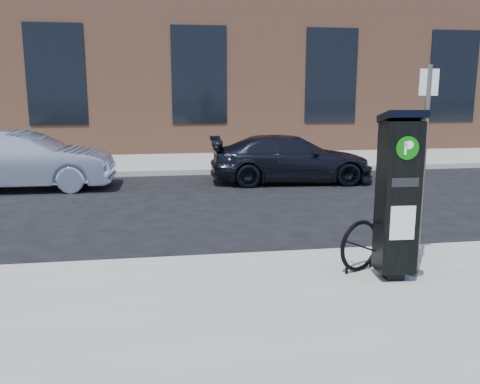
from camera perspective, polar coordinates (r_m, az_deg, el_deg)
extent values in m
plane|color=black|center=(7.51, 2.78, -7.93)|extent=(120.00, 120.00, 0.00)
cube|color=gray|center=(21.13, -4.91, 4.82)|extent=(60.00, 12.00, 0.15)
cube|color=#9E9B93|center=(7.47, 2.81, -7.44)|extent=(60.00, 0.12, 0.16)
cube|color=#9E9B93|center=(15.22, -3.31, 2.28)|extent=(60.00, 0.12, 0.16)
cube|color=#905C41|center=(24.03, -5.60, 14.98)|extent=(28.00, 10.00, 8.00)
cube|color=black|center=(19.25, -19.98, 12.28)|extent=(2.00, 0.06, 3.50)
cube|color=black|center=(18.98, -4.62, 12.93)|extent=(2.00, 0.06, 3.50)
cube|color=black|center=(19.99, 10.19, 12.72)|extent=(2.00, 0.06, 3.50)
cube|color=black|center=(22.12, 22.81, 11.88)|extent=(2.00, 0.06, 3.50)
cube|color=black|center=(6.78, 16.77, -8.77)|extent=(0.23, 0.23, 0.11)
cube|color=black|center=(6.51, 17.27, -0.56)|extent=(0.46, 0.41, 1.87)
cube|color=black|center=(6.39, 17.79, 8.06)|extent=(0.51, 0.46, 0.17)
cylinder|color=#075309|center=(6.24, 18.29, 4.71)|extent=(0.28, 0.03, 0.27)
cube|color=white|center=(6.24, 18.29, 4.71)|extent=(0.10, 0.01, 0.15)
cube|color=silver|center=(6.40, 17.79, -3.33)|extent=(0.31, 0.03, 0.42)
cube|color=black|center=(6.29, 18.06, 1.03)|extent=(0.33, 0.03, 0.11)
cylinder|color=#615D55|center=(7.03, 19.08, -8.52)|extent=(0.21, 0.21, 0.03)
cylinder|color=#615D55|center=(6.71, 19.80, 2.00)|extent=(0.06, 0.06, 2.64)
cube|color=silver|center=(6.63, 20.45, 11.47)|extent=(0.23, 0.04, 0.32)
torus|color=black|center=(6.83, 13.31, -5.91)|extent=(0.65, 0.34, 0.69)
cylinder|color=black|center=(6.76, 11.89, -8.45)|extent=(0.03, 0.03, 0.13)
cylinder|color=black|center=(7.08, 14.47, -7.67)|extent=(0.03, 0.03, 0.13)
imported|color=#94A1BD|center=(13.89, -23.29, 3.25)|extent=(4.49, 1.62, 1.47)
imported|color=black|center=(13.91, 5.77, 3.73)|extent=(4.51, 2.09, 1.28)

